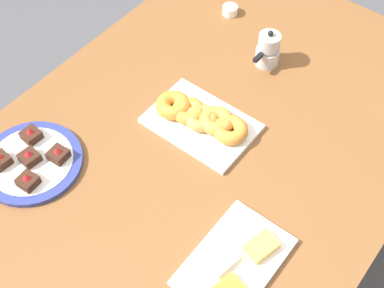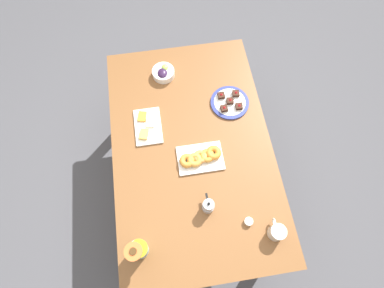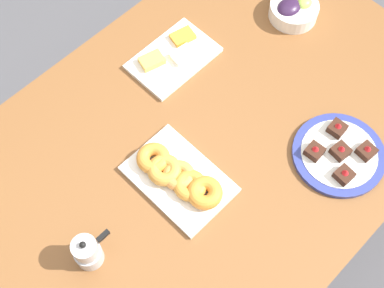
{
  "view_description": "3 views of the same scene",
  "coord_description": "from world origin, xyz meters",
  "px_view_note": "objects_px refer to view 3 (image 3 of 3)",
  "views": [
    {
      "loc": [
        0.64,
        0.49,
        1.84
      ],
      "look_at": [
        0.0,
        0.0,
        0.78
      ],
      "focal_mm": 50.0,
      "sensor_mm": 36.0,
      "label": 1
    },
    {
      "loc": [
        -0.72,
        0.11,
        2.47
      ],
      "look_at": [
        0.0,
        0.0,
        0.78
      ],
      "focal_mm": 28.0,
      "sensor_mm": 36.0,
      "label": 2
    },
    {
      "loc": [
        -0.47,
        -0.47,
        2.07
      ],
      "look_at": [
        0.0,
        0.0,
        0.78
      ],
      "focal_mm": 50.0,
      "sensor_mm": 36.0,
      "label": 3
    }
  ],
  "objects_px": {
    "grape_bowl": "(293,10)",
    "cheese_platter": "(173,57)",
    "dessert_plate": "(339,154)",
    "dining_table": "(192,164)",
    "moka_pot": "(87,252)",
    "croissant_platter": "(178,177)"
  },
  "relations": [
    {
      "from": "cheese_platter",
      "to": "moka_pot",
      "type": "distance_m",
      "value": 0.65
    },
    {
      "from": "grape_bowl",
      "to": "croissant_platter",
      "type": "distance_m",
      "value": 0.67
    },
    {
      "from": "dining_table",
      "to": "grape_bowl",
      "type": "relative_size",
      "value": 10.43
    },
    {
      "from": "cheese_platter",
      "to": "dining_table",
      "type": "bearing_deg",
      "value": -124.69
    },
    {
      "from": "cheese_platter",
      "to": "moka_pot",
      "type": "relative_size",
      "value": 2.18
    },
    {
      "from": "dining_table",
      "to": "grape_bowl",
      "type": "xyz_separation_m",
      "value": [
        0.57,
        0.11,
        0.12
      ]
    },
    {
      "from": "dining_table",
      "to": "moka_pot",
      "type": "height_order",
      "value": "moka_pot"
    },
    {
      "from": "dining_table",
      "to": "dessert_plate",
      "type": "height_order",
      "value": "dessert_plate"
    },
    {
      "from": "dining_table",
      "to": "dessert_plate",
      "type": "distance_m",
      "value": 0.42
    },
    {
      "from": "croissant_platter",
      "to": "dessert_plate",
      "type": "bearing_deg",
      "value": -35.54
    },
    {
      "from": "dessert_plate",
      "to": "moka_pot",
      "type": "height_order",
      "value": "moka_pot"
    },
    {
      "from": "dessert_plate",
      "to": "grape_bowl",
      "type": "bearing_deg",
      "value": 54.53
    },
    {
      "from": "grape_bowl",
      "to": "cheese_platter",
      "type": "xyz_separation_m",
      "value": [
        -0.38,
        0.15,
        -0.02
      ]
    },
    {
      "from": "cheese_platter",
      "to": "croissant_platter",
      "type": "relative_size",
      "value": 0.88
    },
    {
      "from": "dessert_plate",
      "to": "dining_table",
      "type": "bearing_deg",
      "value": 132.56
    },
    {
      "from": "croissant_platter",
      "to": "moka_pot",
      "type": "xyz_separation_m",
      "value": [
        -0.3,
        0.01,
        0.03
      ]
    },
    {
      "from": "dining_table",
      "to": "moka_pot",
      "type": "xyz_separation_m",
      "value": [
        -0.39,
        -0.03,
        0.13
      ]
    },
    {
      "from": "grape_bowl",
      "to": "cheese_platter",
      "type": "relative_size",
      "value": 0.59
    },
    {
      "from": "grape_bowl",
      "to": "dessert_plate",
      "type": "relative_size",
      "value": 0.6
    },
    {
      "from": "grape_bowl",
      "to": "moka_pot",
      "type": "relative_size",
      "value": 1.29
    },
    {
      "from": "dessert_plate",
      "to": "moka_pot",
      "type": "relative_size",
      "value": 2.16
    },
    {
      "from": "dessert_plate",
      "to": "cheese_platter",
      "type": "bearing_deg",
      "value": 99.35
    }
  ]
}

